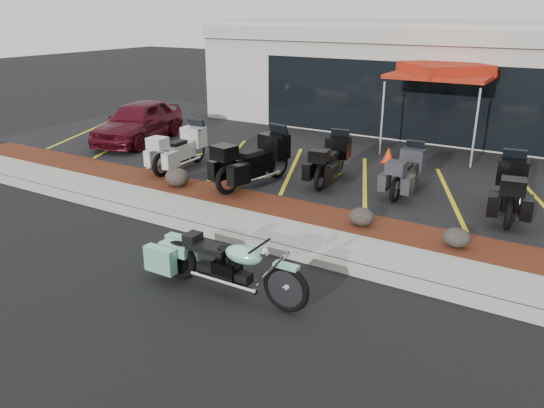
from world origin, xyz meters
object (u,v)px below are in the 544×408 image
Objects in this scene: hero_cruiser at (286,281)px; popup_canopy at (444,72)px; touring_white at (197,141)px; traffic_cone at (388,155)px; parked_car at (138,121)px.

hero_cruiser is 10.85m from popup_canopy.
hero_cruiser is 1.33× the size of touring_white.
touring_white reaches higher than traffic_cone.
popup_canopy is at bearing 92.57° from hero_cruiser.
popup_canopy is at bearing 9.54° from parked_car.
parked_car reaches higher than hero_cruiser.
touring_white is 7.79m from popup_canopy.
parked_car is 1.07× the size of popup_canopy.
traffic_cone is (4.80, 2.98, -0.43)m from touring_white.
popup_canopy is (-0.57, 10.63, 2.10)m from hero_cruiser.
touring_white is (-6.22, 5.59, 0.28)m from hero_cruiser.
popup_canopy reaches higher than traffic_cone.
touring_white is 5.66m from traffic_cone.
popup_canopy reaches higher than touring_white.
traffic_cone is 3.17m from popup_canopy.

